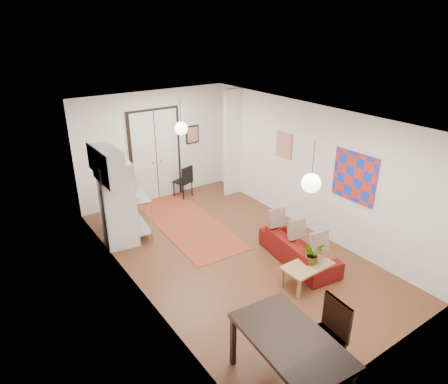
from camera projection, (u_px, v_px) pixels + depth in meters
floor at (232, 253)px, 8.41m from camera, size 7.00×7.00×0.00m
ceiling at (233, 116)px, 7.25m from camera, size 4.20×7.00×0.02m
wall_back at (154, 147)px, 10.47m from camera, size 4.20×0.02×2.90m
wall_front at (390, 276)px, 5.20m from camera, size 4.20×0.02×2.90m
wall_left at (132, 217)px, 6.73m from camera, size 0.02×7.00×2.90m
wall_right at (308, 168)px, 8.93m from camera, size 0.02×7.00×2.90m
double_doors at (156, 156)px, 10.53m from camera, size 1.44×0.06×2.50m
stub_partition at (233, 144)px, 10.72m from camera, size 0.50×0.10×2.90m
wall_cabinet at (108, 166)px, 7.77m from camera, size 0.35×1.00×0.70m
painting_popart at (354, 177)px, 7.90m from camera, size 0.05×1.00×1.00m
painting_abstract at (284, 145)px, 9.38m from camera, size 0.05×0.50×0.60m
poster_back at (193, 135)px, 10.99m from camera, size 0.40×0.03×0.50m
print_left at (92, 158)px, 8.05m from camera, size 0.03×0.44×0.54m
pendant_back at (181, 128)px, 9.02m from camera, size 0.30×0.30×0.80m
pendant_front at (311, 183)px, 6.01m from camera, size 0.30×0.30×0.80m
kilim_rug at (187, 223)px, 9.62m from camera, size 1.55×3.70×0.01m
sofa at (299, 249)px, 8.03m from camera, size 1.95×0.98×0.55m
coffee_table at (307, 267)px, 7.28m from camera, size 0.94×0.53×0.41m
potted_plant at (312, 254)px, 7.23m from camera, size 0.32×0.37×0.40m
kitchen_counter at (131, 207)px, 8.97m from camera, size 0.80×1.34×0.97m
bowl at (135, 197)px, 8.60m from camera, size 0.28×0.28×0.06m
soap_bottle at (122, 186)px, 8.96m from camera, size 0.11×0.11×0.20m
fridge at (118, 204)px, 8.42m from camera, size 0.75×0.75×1.87m
dining_table at (291, 344)px, 5.00m from camera, size 1.03×1.65×0.87m
dining_chair_near at (316, 329)px, 5.46m from camera, size 0.56×0.76×1.08m
dining_chair_far at (316, 329)px, 5.46m from camera, size 0.56×0.76×1.08m
black_side_chair at (181, 178)px, 10.95m from camera, size 0.52×0.53×0.90m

